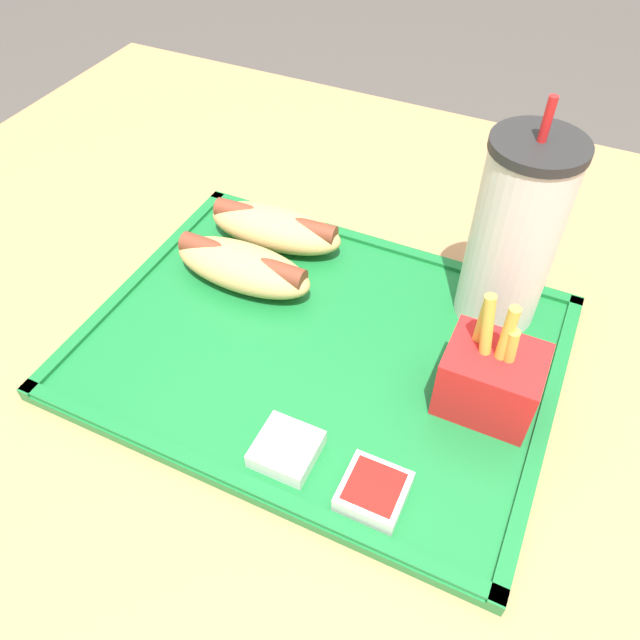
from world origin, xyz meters
TOP-DOWN VIEW (x-y plane):
  - ground_plane at (0.00, 0.00)m, footprint 8.00×8.00m
  - dining_table at (0.00, 0.00)m, footprint 1.20×0.94m
  - food_tray at (-0.04, 0.00)m, footprint 0.41×0.31m
  - soda_cup at (0.09, 0.11)m, footprint 0.08×0.08m
  - hot_dog_far at (-0.14, 0.11)m, footprint 0.15×0.06m
  - hot_dog_near at (-0.14, 0.04)m, footprint 0.14×0.06m
  - fries_carton at (0.11, 0.00)m, footprint 0.08×0.06m
  - sauce_cup_mayo at (-0.01, -0.11)m, footprint 0.05×0.05m
  - sauce_cup_ketchup at (0.06, -0.12)m, footprint 0.05×0.05m

SIDE VIEW (x-z plane):
  - ground_plane at x=0.00m, z-range 0.00..0.00m
  - dining_table at x=0.00m, z-range 0.00..0.75m
  - food_tray at x=-0.04m, z-range 0.74..0.76m
  - sauce_cup_mayo at x=-0.01m, z-range 0.76..0.77m
  - sauce_cup_ketchup at x=0.06m, z-range 0.76..0.77m
  - hot_dog_far at x=-0.14m, z-range 0.76..0.80m
  - hot_dog_near at x=-0.14m, z-range 0.76..0.80m
  - fries_carton at x=0.11m, z-range 0.73..0.85m
  - soda_cup at x=0.09m, z-range 0.74..0.95m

